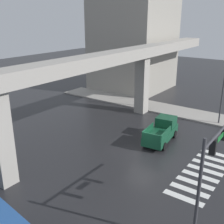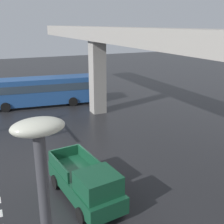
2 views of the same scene
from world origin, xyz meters
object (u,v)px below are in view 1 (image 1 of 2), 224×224
Objects in this scene: traffic_signal_mast at (212,158)px; street_lamp_near_corner at (224,84)px; street_lamp_mid_block at (136,73)px; pickup_truck at (162,131)px.

street_lamp_near_corner reaches higher than traffic_signal_mast.
traffic_signal_mast is 0.90× the size of street_lamp_near_corner.
traffic_signal_mast is at bearing -138.50° from street_lamp_mid_block.
street_lamp_near_corner is (7.74, -3.25, 3.57)m from pickup_truck.
street_lamp_near_corner and street_lamp_mid_block have the same top height.
pickup_truck is at bearing 38.36° from traffic_signal_mast.
street_lamp_mid_block reaches higher than traffic_signal_mast.
street_lamp_near_corner is at bearing -90.00° from street_lamp_mid_block.
street_lamp_near_corner is 1.00× the size of street_lamp_mid_block.
pickup_truck is 11.49m from street_lamp_mid_block.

